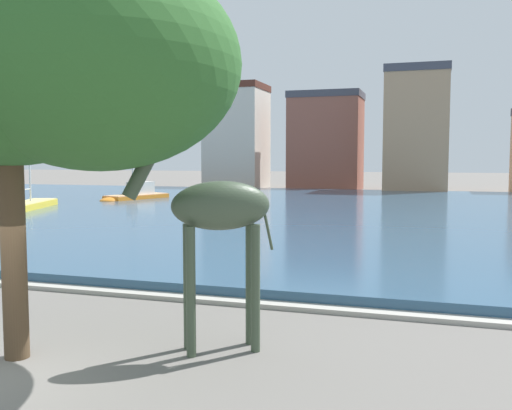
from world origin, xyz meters
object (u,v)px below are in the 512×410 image
giraffe_statue (213,211)px  shade_tree (26,59)px  sailboat_orange (134,196)px  sailboat_yellow (32,207)px

giraffe_statue → shade_tree: (-3.09, -1.33, 2.80)m
shade_tree → sailboat_orange: bearing=116.8°
sailboat_yellow → sailboat_orange: bearing=75.6°
giraffe_statue → shade_tree: 4.37m
giraffe_statue → sailboat_orange: 37.35m
sailboat_yellow → shade_tree: (19.10, -23.52, 5.09)m
sailboat_yellow → giraffe_statue: bearing=-45.0°
sailboat_yellow → sailboat_orange: 9.74m
sailboat_yellow → shade_tree: bearing=-50.9°
sailboat_yellow → sailboat_orange: (2.43, 9.43, 0.16)m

